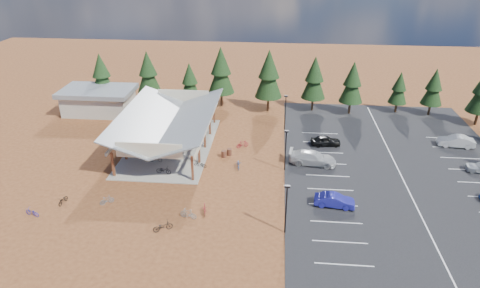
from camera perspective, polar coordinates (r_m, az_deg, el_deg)
ground at (r=49.64m, az=0.17°, el=-4.35°), size 140.00×140.00×0.00m
asphalt_lot at (r=54.13m, az=20.41°, el=-3.37°), size 27.00×44.00×0.04m
concrete_pad at (r=57.31m, az=-9.21°, el=-0.27°), size 10.60×18.60×0.10m
bike_pavilion at (r=55.77m, az=-9.48°, el=3.21°), size 11.65×19.40×4.97m
outbuilding at (r=70.62m, az=-18.32°, el=5.56°), size 11.00×7.00×3.90m
lamp_post_0 at (r=39.45m, az=6.18°, el=-8.20°), size 0.50×0.25×5.14m
lamp_post_1 at (r=49.86m, az=6.11°, el=-0.48°), size 0.50×0.25×5.14m
lamp_post_2 at (r=60.85m, az=6.07°, el=4.52°), size 0.50×0.25×5.14m
trash_bin_0 at (r=53.68m, az=-2.19°, el=-1.34°), size 0.60×0.60×0.90m
trash_bin_1 at (r=54.16m, az=-1.44°, el=-1.07°), size 0.60×0.60×0.90m
pine_0 at (r=72.84m, az=-18.00°, el=8.89°), size 3.69×3.69×8.59m
pine_1 at (r=71.22m, az=-12.17°, el=9.34°), size 3.80×3.80×8.85m
pine_2 at (r=68.42m, az=-6.71°, el=8.35°), size 3.22×3.22×7.51m
pine_3 at (r=68.64m, az=-2.55°, el=9.75°), size 4.18×4.18×9.75m
pine_4 at (r=66.65m, az=3.87°, el=9.27°), size 4.22×4.22×9.82m
pine_5 at (r=67.88m, az=9.89°, el=8.68°), size 3.76×3.76×8.77m
pine_6 at (r=67.79m, az=14.76°, el=7.95°), size 3.58×3.58×8.34m
pine_7 at (r=70.93m, az=20.46°, el=7.03°), size 2.82×2.82×6.58m
pine_8 at (r=71.64m, az=24.44°, el=6.94°), size 3.18×3.18×7.40m
bike_0 at (r=53.39m, az=-11.16°, el=-1.95°), size 1.55×0.55×0.81m
bike_1 at (r=56.55m, az=-11.27°, el=-0.19°), size 1.72×0.52×1.03m
bike_2 at (r=60.26m, az=-10.72°, el=1.43°), size 1.63×0.79×0.82m
bike_3 at (r=62.03m, az=-8.80°, el=2.36°), size 1.58×0.70×0.92m
bike_4 at (r=50.56m, az=-10.15°, el=-3.44°), size 1.85×0.82×0.94m
bike_5 at (r=53.21m, az=-6.98°, el=-1.66°), size 1.56×0.54×0.92m
bike_6 at (r=56.94m, az=-5.75°, el=0.35°), size 1.89×0.96×0.95m
bike_7 at (r=60.90m, az=-6.89°, el=2.06°), size 1.66×0.61×0.97m
bike_8 at (r=48.33m, az=-22.51°, el=-6.91°), size 0.74×1.61×0.82m
bike_9 at (r=46.70m, az=-17.34°, el=-7.15°), size 1.43×1.27×0.90m
bike_10 at (r=47.56m, az=-25.99°, el=-8.18°), size 1.73×1.02×0.86m
bike_11 at (r=43.39m, az=-4.72°, el=-8.61°), size 0.73×1.65×0.96m
bike_12 at (r=41.53m, az=-10.26°, el=-10.75°), size 1.97×1.47×0.99m
bike_13 at (r=42.77m, az=-6.91°, el=-9.21°), size 1.83×0.95×1.06m
bike_14 at (r=51.22m, az=-0.21°, el=-2.69°), size 0.86×1.92×0.98m
bike_15 at (r=56.08m, az=0.35°, el=-0.00°), size 1.72×1.23×1.02m
bike_16 at (r=51.54m, az=-5.32°, el=-2.72°), size 1.64×0.90×0.82m
car_1 at (r=45.12m, az=12.48°, el=-7.36°), size 4.24×1.88×1.35m
car_3 at (r=52.59m, az=9.64°, el=-1.82°), size 5.90×2.93×1.65m
car_4 at (r=57.65m, az=11.35°, el=0.43°), size 4.06×1.98×1.33m
car_9 at (r=62.96m, az=26.82°, el=0.33°), size 4.73×2.09×1.51m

